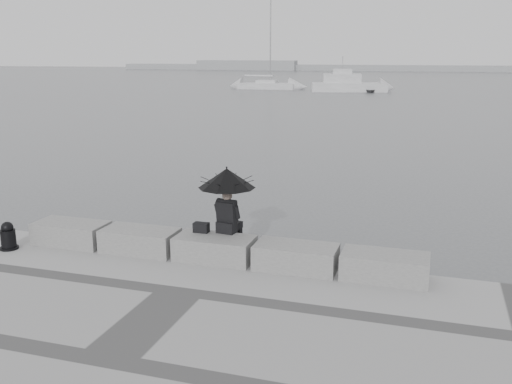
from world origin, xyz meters
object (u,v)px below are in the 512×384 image
(mooring_bollard, at_px, (8,238))
(motor_cruiser, at_px, (349,84))
(dinghy, at_px, (370,90))
(sailboat_left, at_px, (267,85))
(seated_person, at_px, (227,185))

(mooring_bollard, distance_m, motor_cruiser, 63.25)
(mooring_bollard, height_order, motor_cruiser, motor_cruiser)
(dinghy, bearing_deg, sailboat_left, 161.01)
(mooring_bollard, xyz_separation_m, motor_cruiser, (-1.98, 63.22, 0.13))
(mooring_bollard, relative_size, dinghy, 0.21)
(sailboat_left, distance_m, dinghy, 14.35)
(sailboat_left, bearing_deg, dinghy, -12.18)
(seated_person, xyz_separation_m, dinghy, (-3.96, 61.75, -1.76))
(dinghy, bearing_deg, motor_cruiser, 163.50)
(sailboat_left, relative_size, motor_cruiser, 1.33)
(sailboat_left, relative_size, dinghy, 4.41)
(seated_person, relative_size, motor_cruiser, 0.14)
(seated_person, distance_m, motor_cruiser, 62.49)
(seated_person, bearing_deg, dinghy, 101.54)
(seated_person, xyz_separation_m, motor_cruiser, (-6.61, 62.13, -1.11))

